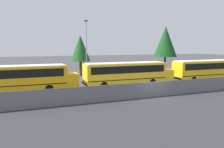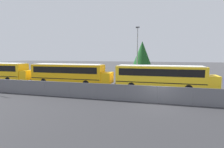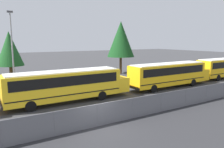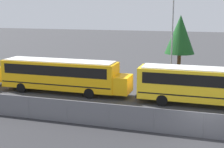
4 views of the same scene
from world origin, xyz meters
name	(u,v)px [view 2 (image 2 of 4)]	position (x,y,z in m)	size (l,w,h in m)	color
ground_plane	(158,103)	(0.00, 0.00, 0.00)	(200.00, 200.00, 0.00)	#38383A
road_strip	(157,130)	(0.00, -6.00, 0.00)	(113.34, 12.00, 0.01)	#2B2B2D
fence	(158,95)	(0.00, 0.00, 0.84)	(79.41, 0.07, 1.64)	#9EA0A5
school_bus_1	(69,72)	(-13.09, 7.30, 1.86)	(12.66, 2.53, 3.14)	#EDA80F
school_bus_2	(161,75)	(0.38, 7.00, 1.86)	(12.66, 2.53, 3.14)	yellow
light_pole	(137,52)	(-3.57, 13.44, 5.00)	(0.60, 0.24, 9.21)	gray
tree_1	(142,53)	(-3.24, 18.94, 4.91)	(3.53, 3.53, 7.24)	#51381E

